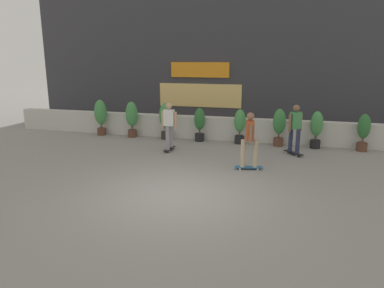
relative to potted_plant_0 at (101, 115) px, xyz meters
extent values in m
plane|color=gray|center=(5.01, -5.55, -0.86)|extent=(48.00, 48.00, 0.00)
cube|color=beige|center=(5.01, 0.45, -0.41)|extent=(18.00, 0.40, 0.90)
cube|color=#38383D|center=(5.01, 4.45, 2.39)|extent=(20.00, 2.00, 6.50)
cube|color=orange|center=(3.41, 3.41, 1.74)|extent=(2.80, 0.08, 0.70)
cube|color=#F2CC72|center=(3.41, 3.42, 0.54)|extent=(4.00, 0.06, 1.10)
cylinder|color=brown|center=(0.00, 0.00, -0.71)|extent=(0.36, 0.36, 0.30)
cylinder|color=brown|center=(0.00, 0.00, -0.49)|extent=(0.06, 0.06, 0.15)
ellipsoid|color=#428C47|center=(0.00, 0.00, 0.11)|extent=(0.51, 0.51, 1.03)
cylinder|color=brown|center=(1.40, 0.00, -0.71)|extent=(0.36, 0.36, 0.30)
cylinder|color=brown|center=(1.40, 0.00, -0.49)|extent=(0.06, 0.06, 0.15)
ellipsoid|color=#428C47|center=(1.40, 0.00, 0.09)|extent=(0.49, 0.49, 1.00)
cylinder|color=#2D2823|center=(2.84, 0.00, -0.71)|extent=(0.36, 0.36, 0.30)
cylinder|color=brown|center=(2.84, 0.00, -0.49)|extent=(0.06, 0.06, 0.15)
ellipsoid|color=#428C47|center=(2.84, 0.00, 0.09)|extent=(0.49, 0.49, 1.00)
cylinder|color=black|center=(4.24, 0.00, -0.71)|extent=(0.36, 0.36, 0.30)
cylinder|color=brown|center=(4.24, 0.00, -0.49)|extent=(0.06, 0.06, 0.15)
ellipsoid|color=#2D6B33|center=(4.24, 0.00, 0.01)|extent=(0.42, 0.42, 0.85)
cylinder|color=black|center=(5.80, 0.00, -0.71)|extent=(0.36, 0.36, 0.30)
cylinder|color=brown|center=(5.80, 0.00, -0.49)|extent=(0.06, 0.06, 0.15)
ellipsoid|color=#428C47|center=(5.80, 0.00, 0.02)|extent=(0.42, 0.42, 0.86)
cylinder|color=brown|center=(7.24, 0.00, -0.71)|extent=(0.36, 0.36, 0.30)
cylinder|color=brown|center=(7.24, 0.00, -0.49)|extent=(0.06, 0.06, 0.15)
ellipsoid|color=#387F3D|center=(7.24, 0.00, 0.06)|extent=(0.46, 0.46, 0.94)
cylinder|color=black|center=(8.54, 0.00, -0.71)|extent=(0.36, 0.36, 0.30)
cylinder|color=brown|center=(8.54, 0.00, -0.49)|extent=(0.06, 0.06, 0.15)
ellipsoid|color=#428C47|center=(8.54, 0.00, 0.04)|extent=(0.44, 0.44, 0.90)
cylinder|color=brown|center=(10.11, 0.00, -0.71)|extent=(0.36, 0.36, 0.30)
cylinder|color=brown|center=(10.11, 0.00, -0.49)|extent=(0.06, 0.06, 0.15)
ellipsoid|color=#2D6B33|center=(10.11, 0.00, 0.02)|extent=(0.42, 0.42, 0.87)
cube|color=black|center=(7.78, -1.10, -0.80)|extent=(0.67, 0.74, 0.02)
cylinder|color=silver|center=(8.01, -1.25, -0.83)|extent=(0.06, 0.06, 0.06)
cylinder|color=silver|center=(7.89, -1.35, -0.83)|extent=(0.06, 0.06, 0.06)
cylinder|color=silver|center=(7.68, -0.85, -0.83)|extent=(0.06, 0.06, 0.06)
cylinder|color=silver|center=(7.55, -0.95, -0.83)|extent=(0.06, 0.06, 0.06)
cylinder|color=#282D4C|center=(7.90, -1.24, -0.38)|extent=(0.14, 0.14, 0.82)
cylinder|color=#282D4C|center=(7.67, -0.96, -0.38)|extent=(0.14, 0.14, 0.82)
cube|color=#3F8C4C|center=(7.78, -1.10, 0.31)|extent=(0.40, 0.38, 0.56)
sphere|color=brown|center=(7.78, -1.10, 0.72)|extent=(0.22, 0.22, 0.22)
cylinder|color=brown|center=(7.96, -0.95, 0.23)|extent=(0.09, 0.09, 0.58)
cylinder|color=brown|center=(7.60, -1.25, 0.23)|extent=(0.09, 0.09, 0.58)
cube|color=#266699|center=(6.49, -3.12, -0.80)|extent=(0.82, 0.36, 0.02)
cylinder|color=silver|center=(6.73, -2.98, -0.83)|extent=(0.06, 0.04, 0.06)
cylinder|color=silver|center=(6.76, -3.14, -0.83)|extent=(0.06, 0.04, 0.06)
cylinder|color=silver|center=(6.22, -3.09, -0.83)|extent=(0.06, 0.04, 0.06)
cylinder|color=silver|center=(6.25, -3.25, -0.83)|extent=(0.06, 0.04, 0.06)
cylinder|color=tan|center=(6.67, -3.08, -0.38)|extent=(0.14, 0.14, 0.82)
cylinder|color=tan|center=(6.32, -3.15, -0.38)|extent=(0.14, 0.14, 0.82)
cube|color=#B24C26|center=(6.49, -3.12, 0.31)|extent=(0.27, 0.39, 0.56)
sphere|color=brown|center=(6.49, -3.12, 0.72)|extent=(0.22, 0.22, 0.22)
cylinder|color=brown|center=(6.44, -2.89, 0.23)|extent=(0.09, 0.09, 0.58)
cylinder|color=brown|center=(6.54, -3.35, 0.23)|extent=(0.09, 0.09, 0.58)
cube|color=black|center=(3.55, -1.67, -0.80)|extent=(0.21, 0.80, 0.02)
cylinder|color=silver|center=(3.48, -1.41, -0.83)|extent=(0.03, 0.06, 0.06)
cylinder|color=silver|center=(3.64, -1.41, -0.83)|extent=(0.03, 0.06, 0.06)
cylinder|color=silver|center=(3.47, -1.93, -0.83)|extent=(0.03, 0.06, 0.06)
cylinder|color=silver|center=(3.63, -1.93, -0.83)|extent=(0.03, 0.06, 0.06)
cylinder|color=gray|center=(3.56, -1.49, -0.38)|extent=(0.14, 0.14, 0.82)
cylinder|color=gray|center=(3.55, -1.85, -0.38)|extent=(0.14, 0.14, 0.82)
cube|color=white|center=(3.55, -1.67, 0.31)|extent=(0.36, 0.20, 0.56)
sphere|color=tan|center=(3.55, -1.67, 0.72)|extent=(0.22, 0.22, 0.22)
cylinder|color=tan|center=(3.32, -1.67, 0.23)|extent=(0.09, 0.09, 0.58)
cylinder|color=tan|center=(3.79, -1.67, 0.23)|extent=(0.09, 0.09, 0.58)
camera|label=1|loc=(7.48, -13.38, 2.44)|focal=33.76mm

